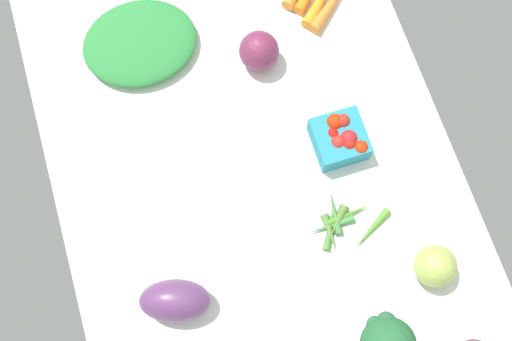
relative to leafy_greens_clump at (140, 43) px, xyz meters
The scene contains 7 objects.
tablecloth 35.66cm from the leafy_greens_clump, 156.15° to the right, with size 104.00×76.00×2.00cm, color white.
leafy_greens_clump is the anchor object (origin of this frame).
berry_basket 44.53cm from the leafy_greens_clump, 134.99° to the right, with size 9.59×9.59×6.54cm.
okra_pile 53.67cm from the leafy_greens_clump, 150.32° to the right, with size 12.67×16.27×1.99cm.
heirloom_tomato_green 71.28cm from the leafy_greens_clump, 146.45° to the right, with size 7.65×7.65×7.65cm, color #A1BA54.
eggplant 51.88cm from the leafy_greens_clump, behind, with size 12.59×7.48×7.48cm, color #613767.
red_onion_center 24.22cm from the leafy_greens_clump, 114.04° to the right, with size 7.97×7.97×7.97cm, color #752A4C.
Camera 1 is at (-31.50, 9.81, 116.54)cm, focal length 43.64 mm.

